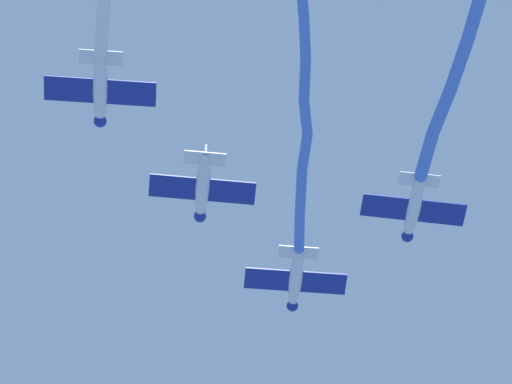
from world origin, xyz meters
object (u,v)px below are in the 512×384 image
Objects in this scene: airplane_lead at (295,279)px; airplane_right_wing at (413,208)px; airplane_left_wing at (203,188)px; airplane_slot at (100,90)px.

airplane_right_wing is (2.61, 8.14, 0.30)m from airplane_lead.
airplane_lead is 8.56m from airplane_left_wing.
airplane_left_wing is at bearing -44.93° from airplane_slot.
airplane_left_wing is 12.72m from airplane_right_wing.
airplane_left_wing is (7.83, -3.45, 0.00)m from airplane_lead.
airplane_lead reaches higher than airplane_slot.
airplane_slot is (13.05, -15.03, -0.60)m from airplane_right_wing.
airplane_right_wing is at bearing -70.23° from airplane_slot.
airplane_lead is at bearing -46.53° from airplane_left_wing.
airplane_right_wing is at bearing -88.51° from airplane_left_wing.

